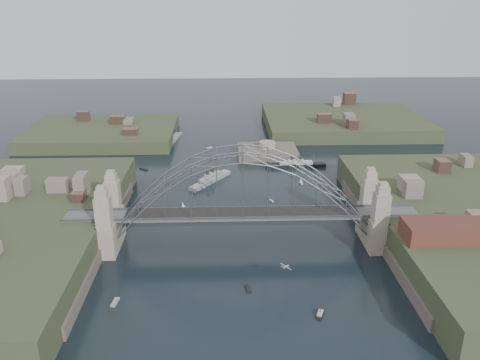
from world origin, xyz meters
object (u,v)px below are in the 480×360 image
object	(u,v)px
fort_island	(267,156)
naval_cruiser_far	(175,138)
ocean_liner	(296,165)
wharf_shed	(451,231)
bridge	(243,198)
naval_cruiser_near	(210,180)

from	to	relation	value
fort_island	naval_cruiser_far	world-z (taller)	fort_island
ocean_liner	fort_island	bearing A→B (deg)	123.72
ocean_liner	wharf_shed	bearing A→B (deg)	-71.93
naval_cruiser_far	ocean_liner	bearing A→B (deg)	-38.57
bridge	naval_cruiser_near	distance (m)	44.99
bridge	fort_island	world-z (taller)	bridge
wharf_shed	naval_cruiser_near	distance (m)	77.93
fort_island	bridge	bearing A→B (deg)	-99.73
fort_island	wharf_shed	size ratio (longest dim) A/B	1.10
wharf_shed	bridge	bearing A→B (deg)	162.35
naval_cruiser_near	naval_cruiser_far	size ratio (longest dim) A/B	1.17
bridge	naval_cruiser_far	bearing A→B (deg)	104.91
bridge	naval_cruiser_far	xyz separation A→B (m)	(-24.77, 93.01, -11.54)
bridge	fort_island	distance (m)	72.14
bridge	ocean_liner	world-z (taller)	bridge
wharf_shed	naval_cruiser_near	bearing A→B (deg)	132.98
bridge	wharf_shed	bearing A→B (deg)	-17.65
fort_island	naval_cruiser_near	distance (m)	34.39
naval_cruiser_far	ocean_liner	size ratio (longest dim) A/B	0.71
wharf_shed	ocean_liner	xyz separation A→B (m)	(-23.01, 70.52, -9.20)
fort_island	naval_cruiser_near	world-z (taller)	naval_cruiser_near
fort_island	wharf_shed	bearing A→B (deg)	-69.15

